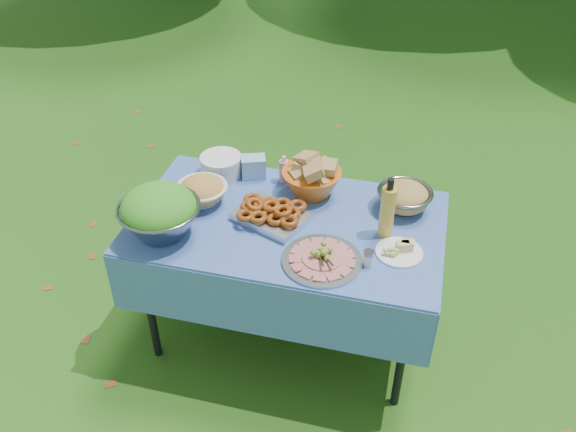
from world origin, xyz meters
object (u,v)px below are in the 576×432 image
(picnic_table, at_px, (287,280))
(salad_bowl, at_px, (159,212))
(pasta_bowl_steel, at_px, (405,197))
(bread_bowl, at_px, (312,176))
(plate_stack, at_px, (221,165))
(oil_bottle, at_px, (388,207))
(charcuterie_platter, at_px, (322,254))

(picnic_table, xyz_separation_m, salad_bowl, (-0.53, -0.23, 0.50))
(picnic_table, distance_m, salad_bowl, 0.77)
(picnic_table, bearing_deg, pasta_bowl_steel, 24.44)
(picnic_table, height_order, bread_bowl, bread_bowl)
(salad_bowl, relative_size, bread_bowl, 1.25)
(bread_bowl, xyz_separation_m, pasta_bowl_steel, (0.46, -0.02, -0.03))
(salad_bowl, bearing_deg, plate_stack, 79.69)
(plate_stack, relative_size, oil_bottle, 0.71)
(picnic_table, distance_m, oil_bottle, 0.70)
(salad_bowl, xyz_separation_m, charcuterie_platter, (0.75, -0.01, -0.08))
(plate_stack, bearing_deg, oil_bottle, -18.33)
(plate_stack, bearing_deg, salad_bowl, -100.31)
(salad_bowl, distance_m, oil_bottle, 1.02)
(salad_bowl, height_order, bread_bowl, salad_bowl)
(picnic_table, xyz_separation_m, charcuterie_platter, (0.22, -0.24, 0.42))
(plate_stack, relative_size, charcuterie_platter, 0.61)
(picnic_table, relative_size, salad_bowl, 3.91)
(picnic_table, bearing_deg, salad_bowl, -156.37)
(charcuterie_platter, height_order, oil_bottle, oil_bottle)
(salad_bowl, xyz_separation_m, plate_stack, (0.10, 0.54, -0.07))
(salad_bowl, height_order, charcuterie_platter, salad_bowl)
(plate_stack, relative_size, bread_bowl, 0.73)
(plate_stack, distance_m, charcuterie_platter, 0.86)
(bread_bowl, xyz_separation_m, oil_bottle, (0.40, -0.24, 0.05))
(bread_bowl, xyz_separation_m, charcuterie_platter, (0.16, -0.50, -0.06))
(plate_stack, xyz_separation_m, pasta_bowl_steel, (0.96, -0.07, 0.02))
(picnic_table, bearing_deg, plate_stack, 144.41)
(plate_stack, height_order, pasta_bowl_steel, pasta_bowl_steel)
(salad_bowl, xyz_separation_m, bread_bowl, (0.59, 0.49, -0.02))
(pasta_bowl_steel, bearing_deg, bread_bowl, 177.77)
(picnic_table, distance_m, bread_bowl, 0.55)
(salad_bowl, bearing_deg, oil_bottle, 14.02)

